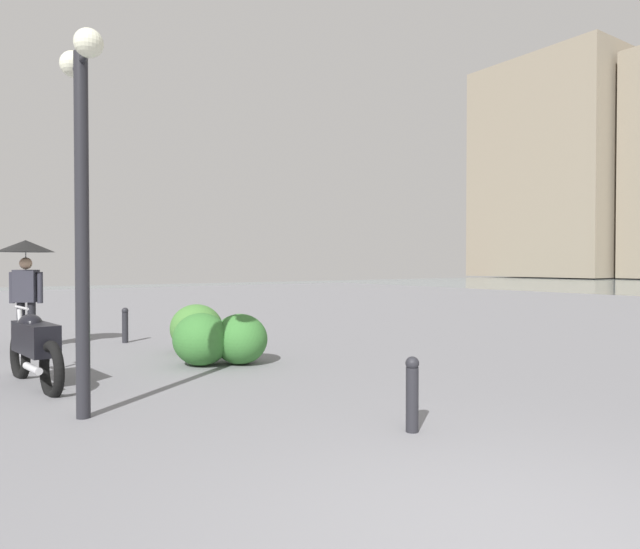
{
  "coord_description": "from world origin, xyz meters",
  "views": [
    {
      "loc": [
        -1.69,
        2.67,
        1.59
      ],
      "look_at": [
        8.13,
        -4.22,
        1.36
      ],
      "focal_mm": 31.37,
      "sensor_mm": 36.0,
      "label": 1
    }
  ],
  "objects_px": {
    "bollard_near": "(412,392)",
    "bollard_mid": "(125,324)",
    "pedestrian": "(26,263)",
    "lamppost": "(82,166)",
    "motorcycle": "(34,347)"
  },
  "relations": [
    {
      "from": "bollard_near",
      "to": "bollard_mid",
      "type": "relative_size",
      "value": 1.01
    },
    {
      "from": "pedestrian",
      "to": "bollard_near",
      "type": "height_order",
      "value": "pedestrian"
    },
    {
      "from": "lamppost",
      "to": "pedestrian",
      "type": "height_order",
      "value": "lamppost"
    },
    {
      "from": "motorcycle",
      "to": "bollard_near",
      "type": "distance_m",
      "value": 5.04
    },
    {
      "from": "pedestrian",
      "to": "bollard_near",
      "type": "bearing_deg",
      "value": -163.88
    },
    {
      "from": "bollard_near",
      "to": "bollard_mid",
      "type": "height_order",
      "value": "bollard_near"
    },
    {
      "from": "lamppost",
      "to": "pedestrian",
      "type": "xyz_separation_m",
      "value": [
        5.51,
        -0.18,
        -0.99
      ]
    },
    {
      "from": "bollard_near",
      "to": "bollard_mid",
      "type": "distance_m",
      "value": 7.67
    },
    {
      "from": "lamppost",
      "to": "motorcycle",
      "type": "height_order",
      "value": "lamppost"
    },
    {
      "from": "lamppost",
      "to": "pedestrian",
      "type": "distance_m",
      "value": 5.6
    },
    {
      "from": "motorcycle",
      "to": "bollard_mid",
      "type": "relative_size",
      "value": 3.05
    },
    {
      "from": "bollard_mid",
      "to": "motorcycle",
      "type": "bearing_deg",
      "value": 147.76
    },
    {
      "from": "lamppost",
      "to": "pedestrian",
      "type": "bearing_deg",
      "value": -1.9
    },
    {
      "from": "lamppost",
      "to": "bollard_near",
      "type": "distance_m",
      "value": 4.01
    },
    {
      "from": "motorcycle",
      "to": "pedestrian",
      "type": "relative_size",
      "value": 1.07
    }
  ]
}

